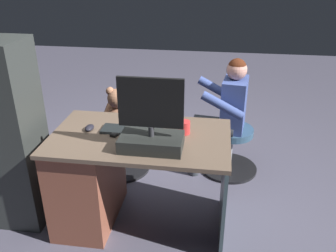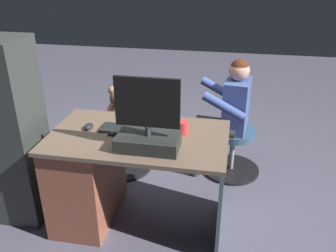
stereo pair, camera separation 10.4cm
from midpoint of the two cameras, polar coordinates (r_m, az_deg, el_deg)
The scene contains 13 objects.
ground_plane at distance 3.22m, azimuth -1.46°, elevation -10.00°, with size 10.00×10.00×0.00m, color #545264.
desk at distance 2.75m, azimuth -9.77°, elevation -7.27°, with size 1.24×0.73×0.74m.
monitor at distance 2.28m, azimuth -1.88°, elevation -0.72°, with size 0.41×0.24×0.47m.
keyboard at distance 2.56m, azimuth -4.87°, elevation -0.56°, with size 0.42×0.14×0.02m, color black.
computer_mouse at distance 2.63m, azimuth -11.30°, elevation -0.07°, with size 0.06×0.10×0.04m, color black.
cup at distance 2.50m, azimuth 3.46°, elevation -0.26°, with size 0.08×0.08×0.09m, color red.
tv_remote at distance 2.55m, azimuth -6.92°, elevation -0.79°, with size 0.04×0.15×0.02m, color black.
notebook_binder at distance 2.37m, azimuth 0.04°, elevation -2.62°, with size 0.22×0.30×0.02m, color silver.
office_chair_teddy at distance 3.42m, azimuth -6.33°, elevation -3.08°, with size 0.54×0.54×0.43m.
teddy_bear at distance 3.27m, azimuth -6.58°, elevation 2.75°, with size 0.27×0.27×0.39m.
visitor_chair at distance 3.42m, azimuth 10.98°, elevation -3.54°, with size 0.53×0.53×0.43m.
person at distance 3.24m, azimuth 10.14°, elevation 2.61°, with size 0.52×0.52×1.08m.
equipment_rack at distance 2.83m, azimuth -22.86°, elevation -1.22°, with size 0.44×0.36×1.39m, color #303432.
Camera 2 is at (-0.61, 2.55, 1.88)m, focal length 38.65 mm.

